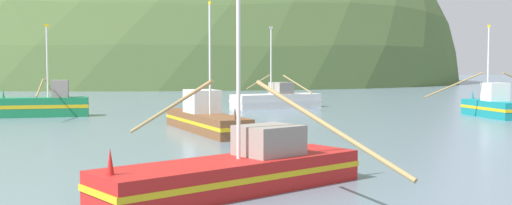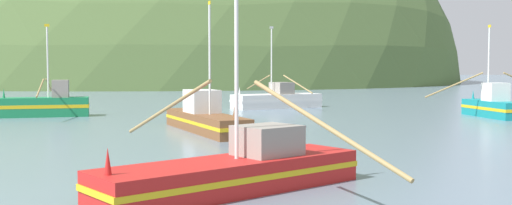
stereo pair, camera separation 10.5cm
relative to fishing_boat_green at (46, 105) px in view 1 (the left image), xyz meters
The scene contains 6 objects.
hill_far_center 112.95m from the fishing_boat_green, 105.92° to the left, with size 163.50×130.80×108.86m, color #516B38.
fishing_boat_green is the anchor object (origin of this frame).
fishing_boat_brown 16.28m from the fishing_boat_green, 30.64° to the right, with size 6.88×9.54×7.40m.
fishing_boat_red 30.61m from the fishing_boat_green, 52.54° to the right, with size 9.49×8.69×6.37m.
fishing_boat_teal 33.31m from the fishing_boat_green, ahead, with size 10.25×6.38×6.88m.
fishing_boat_white 20.10m from the fishing_boat_green, 36.35° to the left, with size 8.22×9.33×7.40m.
Camera 1 is at (7.95, -6.05, 3.70)m, focal length 41.27 mm.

